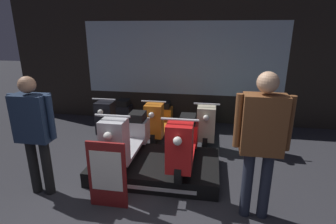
{
  "coord_description": "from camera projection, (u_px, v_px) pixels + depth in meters",
  "views": [
    {
      "loc": [
        0.73,
        -2.22,
        2.22
      ],
      "look_at": [
        -0.04,
        2.23,
        0.78
      ],
      "focal_mm": 28.0,
      "sensor_mm": 36.0,
      "label": 1
    }
  ],
  "objects": [
    {
      "name": "shop_wall_back",
      "position": [
        182.0,
        57.0,
        6.18
      ],
      "size": [
        8.59,
        0.09,
        3.2
      ],
      "color": "#28231E",
      "rests_on": "ground_plane"
    },
    {
      "name": "scooter_display_left",
      "position": [
        127.0,
        138.0,
        4.09
      ],
      "size": [
        0.48,
        1.58,
        0.92
      ],
      "color": "black",
      "rests_on": "display_platform"
    },
    {
      "name": "scooter_backrow_1",
      "position": [
        160.0,
        119.0,
        5.65
      ],
      "size": [
        0.48,
        1.58,
        0.92
      ],
      "color": "black",
      "rests_on": "ground_plane"
    },
    {
      "name": "person_right_browsing",
      "position": [
        262.0,
        135.0,
        2.95
      ],
      "size": [
        0.63,
        0.26,
        1.8
      ],
      "color": "#232838",
      "rests_on": "ground_plane"
    },
    {
      "name": "scooter_backrow_0",
      "position": [
        115.0,
        117.0,
        5.81
      ],
      "size": [
        0.48,
        1.58,
        0.92
      ],
      "color": "black",
      "rests_on": "ground_plane"
    },
    {
      "name": "scooter_backrow_3",
      "position": [
        256.0,
        125.0,
        5.32
      ],
      "size": [
        0.48,
        1.58,
        0.92
      ],
      "color": "black",
      "rests_on": "ground_plane"
    },
    {
      "name": "display_platform",
      "position": [
        156.0,
        166.0,
        4.19
      ],
      "size": [
        1.97,
        1.2,
        0.23
      ],
      "color": "black",
      "rests_on": "ground_plane"
    },
    {
      "name": "scooter_backrow_2",
      "position": [
        206.0,
        122.0,
        5.49
      ],
      "size": [
        0.48,
        1.58,
        0.92
      ],
      "color": "black",
      "rests_on": "ground_plane"
    },
    {
      "name": "person_left_browsing",
      "position": [
        34.0,
        127.0,
        3.44
      ],
      "size": [
        0.62,
        0.26,
        1.66
      ],
      "color": "black",
      "rests_on": "ground_plane"
    },
    {
      "name": "scooter_display_right",
      "position": [
        184.0,
        142.0,
        3.95
      ],
      "size": [
        0.48,
        1.58,
        0.92
      ],
      "color": "black",
      "rests_on": "display_platform"
    },
    {
      "name": "price_sign_board",
      "position": [
        107.0,
        175.0,
        3.3
      ],
      "size": [
        0.5,
        0.04,
        0.91
      ],
      "color": "maroon",
      "rests_on": "ground_plane"
    }
  ]
}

